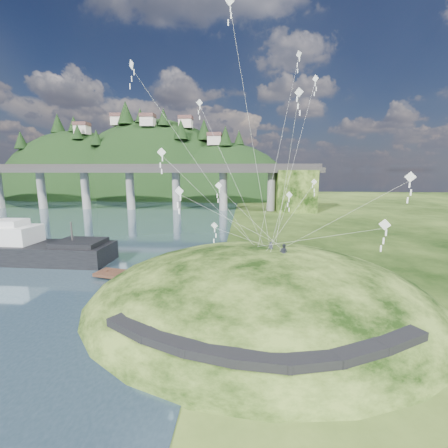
{
  "coord_description": "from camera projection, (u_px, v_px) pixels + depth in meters",
  "views": [
    {
      "loc": [
        6.47,
        -27.15,
        12.99
      ],
      "look_at": [
        4.0,
        6.0,
        7.0
      ],
      "focal_mm": 24.0,
      "sensor_mm": 36.0,
      "label": 1
    }
  ],
  "objects": [
    {
      "name": "kite_swarm",
      "position": [
        264.0,
        140.0,
        28.92
      ],
      "size": [
        19.99,
        17.25,
        20.7
      ],
      "color": "white",
      "rests_on": "ground"
    },
    {
      "name": "work_barge",
      "position": [
        30.0,
        248.0,
        42.86
      ],
      "size": [
        22.83,
        6.68,
        7.95
      ],
      "color": "black",
      "rests_on": "ground"
    },
    {
      "name": "footpath",
      "position": [
        260.0,
        345.0,
        18.94
      ],
      "size": [
        22.29,
        5.84,
        0.83
      ],
      "color": "black",
      "rests_on": "ground"
    },
    {
      "name": "bridge",
      "position": [
        146.0,
        180.0,
        98.4
      ],
      "size": [
        160.0,
        11.0,
        15.0
      ],
      "color": "#2D2B2B",
      "rests_on": "ground"
    },
    {
      "name": "grass_hill",
      "position": [
        259.0,
        312.0,
        31.06
      ],
      "size": [
        36.0,
        32.0,
        13.0
      ],
      "color": "black",
      "rests_on": "ground"
    },
    {
      "name": "far_ridge",
      "position": [
        149.0,
        210.0,
        153.83
      ],
      "size": [
        153.0,
        70.0,
        94.5
      ],
      "color": "black",
      "rests_on": "ground"
    },
    {
      "name": "kite_flyers",
      "position": [
        281.0,
        243.0,
        29.88
      ],
      "size": [
        2.0,
        2.04,
        1.73
      ],
      "color": "#292B36",
      "rests_on": "ground"
    },
    {
      "name": "ground",
      "position": [
        179.0,
        304.0,
        29.42
      ],
      "size": [
        320.0,
        320.0,
        0.0
      ],
      "primitive_type": "plane",
      "color": "black",
      "rests_on": "ground"
    },
    {
      "name": "wooden_dock",
      "position": [
        156.0,
        278.0,
        35.05
      ],
      "size": [
        16.05,
        5.75,
        1.13
      ],
      "color": "#3D2318",
      "rests_on": "ground"
    }
  ]
}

